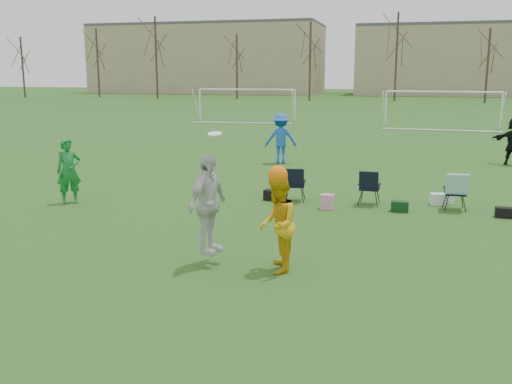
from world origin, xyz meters
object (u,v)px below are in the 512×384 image
(fielder_green_near, at_px, (69,171))
(goal_mid, at_px, (443,99))
(fielder_blue, at_px, (281,138))
(goal_left, at_px, (247,96))
(center_contest, at_px, (244,214))

(fielder_green_near, xyz_separation_m, goal_mid, (11.22, 26.11, 1.01))
(fielder_blue, xyz_separation_m, goal_left, (-6.91, 19.43, 0.92))
(fielder_green_near, relative_size, goal_left, 0.25)
(fielder_green_near, bearing_deg, fielder_blue, 24.05)
(center_contest, xyz_separation_m, goal_left, (-8.99, 32.11, 0.88))
(fielder_green_near, xyz_separation_m, center_contest, (6.21, -4.00, 0.13))
(fielder_green_near, bearing_deg, center_contest, -73.29)
(fielder_blue, height_order, goal_left, goal_left)
(center_contest, xyz_separation_m, goal_mid, (5.01, 30.11, 0.88))
(center_contest, height_order, goal_mid, center_contest)
(center_contest, relative_size, goal_left, 0.34)
(fielder_blue, xyz_separation_m, goal_mid, (7.09, 17.43, 0.92))
(center_contest, bearing_deg, fielder_green_near, 147.22)
(goal_mid, bearing_deg, center_contest, -95.45)
(goal_left, bearing_deg, goal_mid, -13.13)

